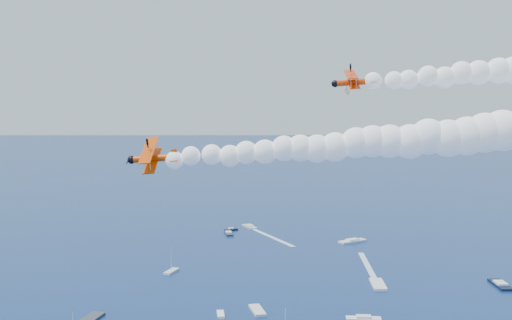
% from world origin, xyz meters
% --- Properties ---
extents(biplane_lead, '(9.27, 10.32, 6.35)m').
position_xyz_m(biplane_lead, '(16.35, 23.47, 61.51)').
color(biplane_lead, red).
extents(biplane_trail, '(10.77, 11.99, 8.40)m').
position_xyz_m(biplane_trail, '(-7.80, 5.60, 50.46)').
color(biplane_trail, '#D64104').
extents(smoke_trail_trail, '(65.95, 52.26, 11.44)m').
position_xyz_m(smoke_trail_trail, '(20.90, 18.83, 52.88)').
color(smoke_trail_trail, white).
extents(spectator_boats, '(198.86, 170.15, 0.70)m').
position_xyz_m(spectator_boats, '(-17.42, 103.49, 0.35)').
color(spectator_boats, silver).
rests_on(spectator_boats, ground).
extents(boat_wakes, '(153.25, 144.11, 0.04)m').
position_xyz_m(boat_wakes, '(-19.07, 118.09, 0.03)').
color(boat_wakes, white).
rests_on(boat_wakes, ground).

